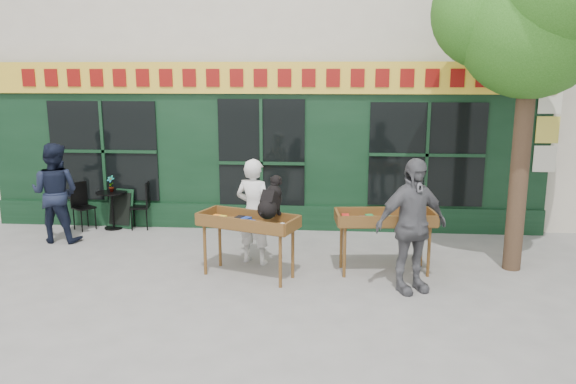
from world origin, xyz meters
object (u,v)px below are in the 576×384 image
(dog, at_px, (270,196))
(man_left, at_px, (55,193))
(woman, at_px, (254,211))
(man_right, at_px, (411,226))
(book_cart_center, at_px, (248,225))
(bistro_table, at_px, (112,202))
(book_cart_right, at_px, (385,222))

(dog, bearing_deg, man_left, 179.17)
(woman, relative_size, man_right, 0.90)
(dog, relative_size, woman, 0.34)
(book_cart_center, bearing_deg, woman, 110.30)
(man_right, height_order, bistro_table, man_right)
(book_cart_center, xyz_separation_m, bistro_table, (-3.13, 2.47, -0.28))
(book_cart_right, relative_size, bistro_table, 2.05)
(book_cart_center, xyz_separation_m, woman, (0.00, 0.65, 0.05))
(man_right, xyz_separation_m, bistro_table, (-5.53, 2.86, -0.43))
(woman, height_order, book_cart_right, woman)
(book_cart_center, distance_m, man_left, 4.14)
(woman, xyz_separation_m, bistro_table, (-3.13, 1.82, -0.33))
(book_cart_center, relative_size, man_right, 0.84)
(book_cart_center, bearing_deg, book_cart_right, 29.93)
(book_cart_center, height_order, woman, woman)
(dog, distance_m, woman, 0.89)
(book_cart_right, xyz_separation_m, bistro_table, (-5.23, 2.11, -0.28))
(book_cart_right, bearing_deg, man_left, 162.65)
(book_cart_center, relative_size, book_cart_right, 1.04)
(woman, bearing_deg, book_cart_right, -167.66)
(dog, xyz_separation_m, bistro_table, (-3.48, 2.52, -0.75))
(dog, bearing_deg, book_cart_right, 33.37)
(man_left, bearing_deg, woman, 167.55)
(book_cart_center, height_order, dog, dog)
(man_right, bearing_deg, book_cart_center, 144.87)
(bistro_table, height_order, man_left, man_left)
(bistro_table, bearing_deg, man_right, -27.34)
(woman, relative_size, man_left, 0.94)
(man_right, bearing_deg, woman, 130.68)
(dog, distance_m, book_cart_right, 1.86)
(book_cart_right, distance_m, bistro_table, 5.65)
(book_cart_right, relative_size, man_left, 0.84)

